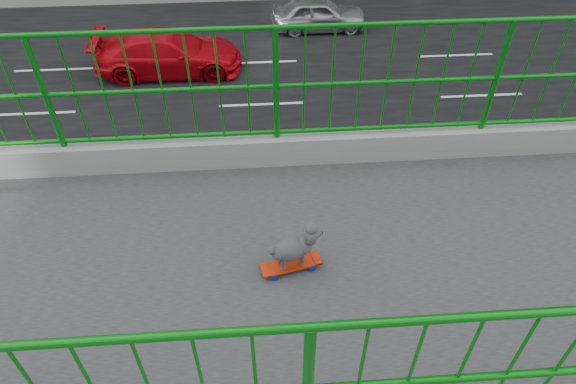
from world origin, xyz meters
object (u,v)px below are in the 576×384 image
(car_3, at_px, (168,52))
(car_4, at_px, (319,14))
(skateboard, at_px, (291,265))
(poodle, at_px, (294,247))
(car_0, at_px, (423,231))

(car_3, distance_m, car_4, 6.90)
(skateboard, relative_size, car_4, 0.12)
(car_3, height_order, car_4, car_3)
(skateboard, height_order, poodle, poodle)
(skateboard, distance_m, car_3, 17.14)
(poodle, bearing_deg, skateboard, -90.00)
(skateboard, xyz_separation_m, car_0, (-5.98, 3.83, -6.36))
(poodle, relative_size, car_0, 0.11)
(car_0, height_order, car_3, car_3)
(poodle, height_order, car_3, poodle)
(car_3, bearing_deg, poodle, -167.44)
(car_0, xyz_separation_m, car_3, (-9.60, -7.28, 0.11))
(car_4, bearing_deg, skateboard, 171.92)
(skateboard, bearing_deg, car_3, 179.48)
(poodle, height_order, car_0, poodle)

